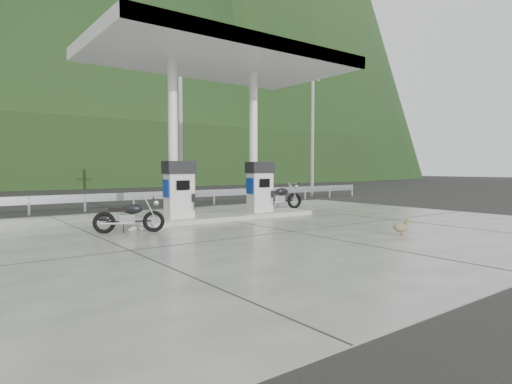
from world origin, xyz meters
TOP-DOWN VIEW (x-y plane):
  - ground at (0.00, 0.00)m, footprint 160.00×160.00m
  - forecourt_apron at (0.00, 0.00)m, footprint 18.00×14.00m
  - pump_island at (0.00, 2.50)m, footprint 7.00×1.40m
  - gas_pump_left at (-1.60, 2.50)m, footprint 0.95×0.55m
  - gas_pump_right at (1.60, 2.50)m, footprint 0.95×0.55m
  - canopy_column_left at (-1.60, 2.90)m, footprint 0.30×0.30m
  - canopy_column_right at (1.60, 2.90)m, footprint 0.30×0.30m
  - canopy_roof at (0.00, 2.50)m, footprint 8.50×5.00m
  - guardrail at (0.00, 8.00)m, footprint 26.00×0.16m
  - road at (0.00, 11.50)m, footprint 60.00×7.00m
  - utility_pole_b at (2.00, 9.50)m, footprint 0.22×0.22m
  - utility_pole_c at (11.00, 9.50)m, footprint 0.22×0.22m
  - tree_band at (0.00, 30.00)m, footprint 80.00×6.00m
  - forested_hills at (0.00, 60.00)m, footprint 100.00×40.00m
  - motorcycle_left at (-3.60, 1.46)m, footprint 1.81×1.22m
  - motorcycle_right at (3.79, 4.03)m, footprint 2.10×0.94m
  - duck at (1.80, -3.22)m, footprint 0.54×0.24m

SIDE VIEW (x-z plane):
  - ground at x=0.00m, z-range 0.00..0.00m
  - forested_hills at x=0.00m, z-range -70.00..70.00m
  - road at x=0.00m, z-range 0.00..0.01m
  - forecourt_apron at x=0.00m, z-range 0.00..0.02m
  - pump_island at x=0.00m, z-range 0.02..0.17m
  - duck at x=1.80m, z-range 0.02..0.40m
  - motorcycle_left at x=-3.60m, z-range 0.02..0.84m
  - motorcycle_right at x=3.79m, z-range 0.02..0.98m
  - guardrail at x=0.00m, z-range 0.00..1.42m
  - gas_pump_left at x=-1.60m, z-range 0.17..1.97m
  - gas_pump_right at x=1.60m, z-range 0.17..1.97m
  - canopy_column_left at x=-1.60m, z-range 0.17..5.17m
  - canopy_column_right at x=1.60m, z-range 0.17..5.17m
  - tree_band at x=0.00m, z-range 0.00..6.00m
  - utility_pole_b at x=2.00m, z-range 0.00..8.00m
  - utility_pole_c at x=11.00m, z-range 0.00..8.00m
  - canopy_roof at x=0.00m, z-range 5.17..5.57m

